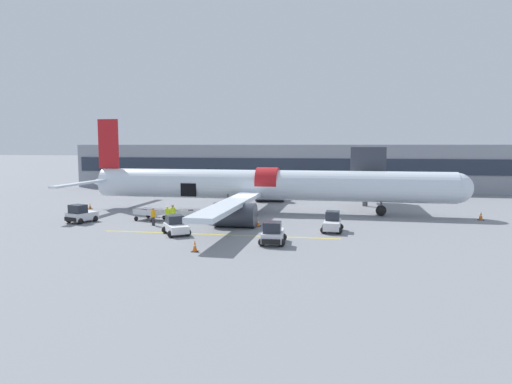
{
  "coord_description": "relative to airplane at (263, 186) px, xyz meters",
  "views": [
    {
      "loc": [
        9.43,
        -42.59,
        7.11
      ],
      "look_at": [
        0.56,
        1.78,
        2.46
      ],
      "focal_mm": 32.0,
      "sensor_mm": 36.0,
      "label": 1
    }
  ],
  "objects": [
    {
      "name": "baggage_cart_queued",
      "position": [
        -9.5,
        -7.11,
        -2.23
      ],
      "size": [
        3.8,
        2.59,
        1.09
      ],
      "color": "silver",
      "rests_on": "ground_plane"
    },
    {
      "name": "baggage_cart_loading",
      "position": [
        -5.38,
        -6.91,
        -2.25
      ],
      "size": [
        3.94,
        2.08,
        1.1
      ],
      "color": "silver",
      "rests_on": "ground_plane"
    },
    {
      "name": "ground_crew_helper",
      "position": [
        -8.1,
        -9.74,
        -1.98
      ],
      "size": [
        0.54,
        0.46,
        1.56
      ],
      "color": "#2D2D33",
      "rests_on": "ground_plane"
    },
    {
      "name": "baggage_tug_rear",
      "position": [
        3.55,
        -15.19,
        -2.09
      ],
      "size": [
        2.09,
        3.13,
        1.67
      ],
      "color": "silver",
      "rests_on": "ground_plane"
    },
    {
      "name": "ground_crew_driver",
      "position": [
        -1.82,
        -4.11,
        -1.85
      ],
      "size": [
        0.62,
        0.53,
        1.81
      ],
      "color": "black",
      "rests_on": "ground_plane"
    },
    {
      "name": "safety_cone_nose",
      "position": [
        21.37,
        -0.82,
        -2.43
      ],
      "size": [
        0.55,
        0.55,
        0.79
      ],
      "color": "black",
      "rests_on": "ground_plane"
    },
    {
      "name": "ground_crew_supervisor",
      "position": [
        -7.15,
        -8.83,
        -1.95
      ],
      "size": [
        0.52,
        0.52,
        1.62
      ],
      "color": "#1E2338",
      "rests_on": "ground_plane"
    },
    {
      "name": "ground_crew_loader_a",
      "position": [
        -6.4,
        -9.39,
        -1.83
      ],
      "size": [
        0.58,
        0.61,
        1.86
      ],
      "color": "#1E2338",
      "rests_on": "ground_plane"
    },
    {
      "name": "apron_marking_line",
      "position": [
        -1.24,
        -12.7,
        -2.8
      ],
      "size": [
        19.27,
        0.68,
        0.01
      ],
      "color": "yellow",
      "rests_on": "ground_plane"
    },
    {
      "name": "ground_plane",
      "position": [
        -0.71,
        -4.66,
        -2.81
      ],
      "size": [
        500.0,
        500.0,
        0.0
      ],
      "primitive_type": "plane",
      "color": "gray"
    },
    {
      "name": "suitcase_on_tarmac_upright",
      "position": [
        -3.22,
        -8.49,
        -2.44
      ],
      "size": [
        0.45,
        0.37,
        0.84
      ],
      "color": "#4C1E1E",
      "rests_on": "ground_plane"
    },
    {
      "name": "baggage_tug_spare",
      "position": [
        7.62,
        -9.55,
        -2.12
      ],
      "size": [
        1.86,
        2.84,
        1.65
      ],
      "color": "silver",
      "rests_on": "ground_plane"
    },
    {
      "name": "baggage_tug_lead",
      "position": [
        -4.66,
        -13.17,
        -2.16
      ],
      "size": [
        2.83,
        3.21,
        1.5
      ],
      "color": "white",
      "rests_on": "ground_plane"
    },
    {
      "name": "safety_cone_engine_left",
      "position": [
        -1.18,
        -18.62,
        -2.43
      ],
      "size": [
        0.44,
        0.44,
        0.79
      ],
      "color": "black",
      "rests_on": "ground_plane"
    },
    {
      "name": "airplane",
      "position": [
        0.0,
        0.0,
        0.0
      ],
      "size": [
        40.86,
        37.4,
        10.02
      ],
      "color": "silver",
      "rests_on": "ground_plane"
    },
    {
      "name": "ground_crew_loader_b",
      "position": [
        -2.93,
        -5.0,
        -1.89
      ],
      "size": [
        0.56,
        0.56,
        1.75
      ],
      "color": "#2D2D33",
      "rests_on": "ground_plane"
    },
    {
      "name": "terminal_strip",
      "position": [
        -0.71,
        29.69,
        0.79
      ],
      "size": [
        71.11,
        13.53,
        7.19
      ],
      "color": "gray",
      "rests_on": "ground_plane"
    },
    {
      "name": "jet_bridge_stub",
      "position": [
        10.88,
        6.35,
        2.42
      ],
      "size": [
        3.61,
        11.58,
        6.93
      ],
      "color": "#4C4C51",
      "rests_on": "ground_plane"
    },
    {
      "name": "baggage_tug_mid",
      "position": [
        -15.34,
        -9.55,
        -2.09
      ],
      "size": [
        2.57,
        2.96,
        1.68
      ],
      "color": "silver",
      "rests_on": "ground_plane"
    },
    {
      "name": "safety_cone_tail",
      "position": [
        -19.45,
        -1.27,
        -2.51
      ],
      "size": [
        0.5,
        0.5,
        0.64
      ],
      "color": "black",
      "rests_on": "ground_plane"
    },
    {
      "name": "safety_cone_wingtip",
      "position": [
        1.07,
        -8.28,
        -2.49
      ],
      "size": [
        0.6,
        0.6,
        0.67
      ],
      "color": "black",
      "rests_on": "ground_plane"
    }
  ]
}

